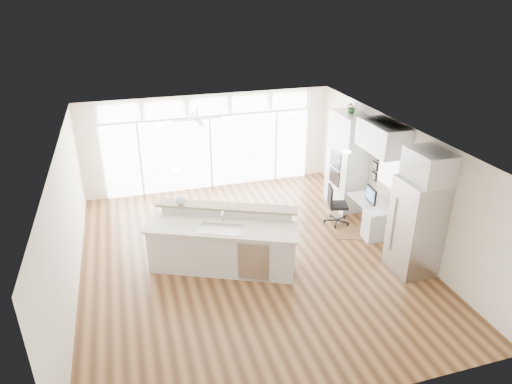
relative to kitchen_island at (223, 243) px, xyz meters
name	(u,v)px	position (x,y,z in m)	size (l,w,h in m)	color
floor	(249,258)	(0.62, 0.24, -0.62)	(7.00, 8.00, 0.02)	#492B16
ceiling	(248,139)	(0.62, 0.24, 2.09)	(7.00, 8.00, 0.02)	silver
wall_back	(210,142)	(0.62, 4.24, 0.74)	(7.00, 0.04, 2.70)	silver
wall_front	(333,333)	(0.62, -3.76, 0.74)	(7.00, 0.04, 2.70)	silver
wall_left	(67,226)	(-2.88, 0.24, 0.74)	(0.04, 8.00, 2.70)	silver
wall_right	(398,182)	(4.12, 0.24, 0.74)	(0.04, 8.00, 2.70)	silver
glass_wall	(211,153)	(0.62, 4.18, 0.44)	(5.80, 0.06, 2.08)	white
transom_row	(208,106)	(0.62, 4.18, 1.77)	(5.90, 0.06, 0.40)	white
desk_window	(390,169)	(4.08, 0.54, 0.94)	(0.04, 0.85, 0.85)	silver
ceiling_fan	(197,115)	(0.12, 3.04, 1.87)	(1.16, 1.16, 0.32)	white
recessed_lights	(245,137)	(0.62, 0.44, 2.07)	(3.40, 3.00, 0.02)	white
oven_cabinet	(347,160)	(3.79, 2.04, 0.64)	(0.64, 1.20, 2.50)	silver
desk_nook	(372,216)	(3.75, 0.54, -0.23)	(0.72, 1.30, 0.76)	silver
upper_cabinets	(383,137)	(3.79, 0.54, 1.74)	(0.64, 1.30, 0.64)	silver
refrigerator	(416,226)	(3.73, -1.11, 0.39)	(0.76, 0.90, 2.00)	#AFB0B4
fridge_cabinet	(429,166)	(3.79, -1.11, 1.69)	(0.64, 0.90, 0.60)	silver
framed_photos	(375,166)	(4.08, 1.16, 0.79)	(0.06, 0.22, 0.80)	black
kitchen_island	(223,243)	(0.00, 0.00, 0.00)	(3.09, 1.16, 1.23)	silver
rug	(357,233)	(3.39, 0.52, -0.61)	(0.98, 0.71, 0.01)	#3C2313
office_chair	(338,205)	(3.15, 1.13, -0.12)	(0.51, 0.47, 0.98)	black
fishbowl	(181,200)	(-0.70, 0.76, 0.72)	(0.22, 0.22, 0.22)	silver
monitor	(371,195)	(3.67, 0.54, 0.35)	(0.08, 0.49, 0.41)	black
keyboard	(364,203)	(3.50, 0.54, 0.16)	(0.13, 0.35, 0.02)	white
potted_plant	(352,108)	(3.79, 2.04, 2.01)	(0.28, 0.31, 0.24)	#225123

